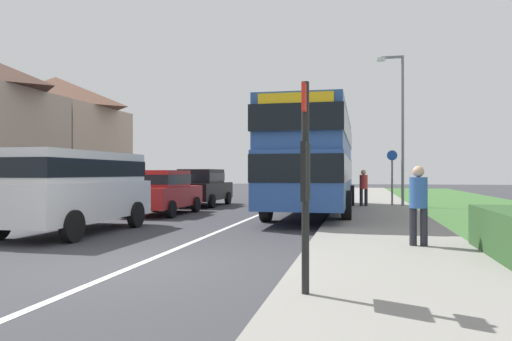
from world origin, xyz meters
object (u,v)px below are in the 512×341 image
pedestrian_at_stop (418,202)px  street_lamp_mid (400,120)px  cycle_route_sign (392,175)px  bus_stop_sign (305,172)px  pedestrian_walking_away (364,186)px  parked_car_red (161,190)px  parked_van_white (74,184)px  double_decker_bus (315,157)px  parked_car_black (202,186)px

pedestrian_at_stop → street_lamp_mid: (0.56, 11.80, 2.86)m
cycle_route_sign → street_lamp_mid: 2.44m
bus_stop_sign → pedestrian_walking_away: bearing=87.2°
parked_car_red → parked_van_white: bearing=-89.9°
pedestrian_at_stop → pedestrian_walking_away: size_ratio=1.00×
street_lamp_mid → pedestrian_walking_away: bearing=-159.6°
double_decker_bus → parked_car_black: 6.59m
parked_van_white → pedestrian_at_stop: parked_van_white is taller
parked_van_white → parked_car_black: parked_van_white is taller
parked_van_white → pedestrian_at_stop: size_ratio=2.94×
pedestrian_at_stop → cycle_route_sign: bearing=88.8°
double_decker_bus → cycle_route_sign: double_decker_bus is taller
pedestrian_at_stop → pedestrian_walking_away: 11.27m
bus_stop_sign → parked_van_white: bearing=140.7°
parked_car_red → pedestrian_at_stop: bearing=-39.1°
pedestrian_at_stop → parked_car_red: bearing=140.9°
parked_van_white → street_lamp_mid: (8.81, 10.61, 2.60)m
parked_car_red → parked_car_black: size_ratio=0.95×
bus_stop_sign → parked_car_red: bearing=121.0°
double_decker_bus → parked_car_black: double_decker_bus is taller
parked_car_red → cycle_route_sign: size_ratio=1.60×
pedestrian_walking_away → parked_car_black: bearing=178.0°
parked_car_black → pedestrian_at_stop: (8.29, -11.49, 0.05)m
pedestrian_walking_away → cycle_route_sign: 1.48m
parked_car_red → cycle_route_sign: 10.00m
double_decker_bus → parked_car_red: 5.79m
pedestrian_walking_away → street_lamp_mid: 3.30m
double_decker_bus → pedestrian_at_stop: (2.77, -8.10, -1.17)m
pedestrian_walking_away → bus_stop_sign: (-0.75, -15.38, 0.56)m
parked_car_red → bus_stop_sign: bus_stop_sign is taller
parked_car_black → street_lamp_mid: size_ratio=0.64×
parked_car_black → bus_stop_sign: bearing=-67.2°
parked_car_black → cycle_route_sign: 8.56m
parked_van_white → street_lamp_mid: size_ratio=0.74×
double_decker_bus → parked_car_black: bearing=148.5°
pedestrian_at_stop → bus_stop_sign: size_ratio=0.64×
parked_car_black → pedestrian_walking_away: parked_car_black is taller
double_decker_bus → pedestrian_at_stop: bearing=-71.1°
parked_van_white → parked_car_red: (-0.01, 5.51, -0.34)m
pedestrian_at_stop → pedestrian_walking_away: (-0.97, 11.23, 0.00)m
bus_stop_sign → street_lamp_mid: bearing=81.8°
double_decker_bus → bus_stop_sign: size_ratio=4.20×
cycle_route_sign → street_lamp_mid: size_ratio=0.38×
parked_car_black → pedestrian_at_stop: 14.17m
parked_car_black → pedestrian_at_stop: size_ratio=2.55×
cycle_route_sign → street_lamp_mid: bearing=-23.8°
parked_car_red → street_lamp_mid: bearing=30.1°
parked_car_red → cycle_route_sign: cycle_route_sign is taller
bus_stop_sign → street_lamp_mid: 16.28m
parked_car_black → bus_stop_sign: bus_stop_sign is taller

